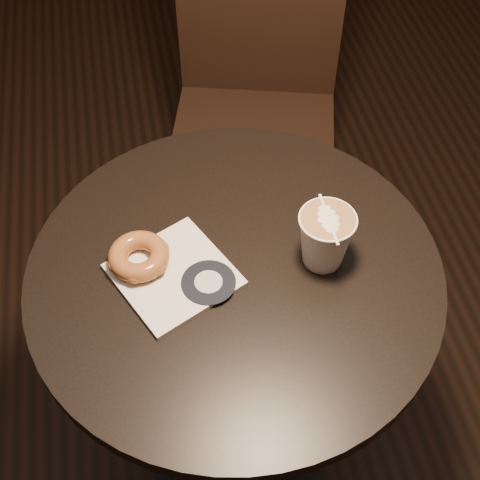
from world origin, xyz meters
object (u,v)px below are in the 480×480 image
Objects in this scene: doughnut at (139,256)px; latte_cup at (325,239)px; chair at (256,78)px; cafe_table at (235,330)px; pastry_bag at (174,275)px.

latte_cup is (0.30, -0.04, 0.03)m from doughnut.
chair is 0.77m from doughnut.
chair reaches higher than latte_cup.
doughnut reaches higher than cafe_table.
cafe_table is 0.27m from doughnut.
cafe_table is at bearing 176.76° from latte_cup.
cafe_table is 0.72× the size of chair.
chair is 5.94× the size of pastry_bag.
chair is at bearing 62.88° from doughnut.
chair reaches higher than doughnut.
latte_cup reaches higher than cafe_table.
chair is at bearing 75.07° from cafe_table.
latte_cup is (0.15, -0.01, 0.25)m from cafe_table.
doughnut reaches higher than pastry_bag.
doughnut is at bearing 166.85° from cafe_table.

